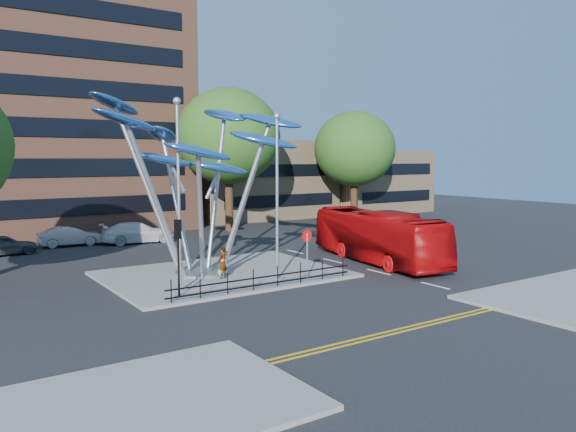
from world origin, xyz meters
TOP-DOWN VIEW (x-y plane):
  - ground at (0.00, 0.00)m, footprint 120.00×120.00m
  - traffic_island at (-1.00, 6.00)m, footprint 12.00×9.00m
  - double_yellow_near at (0.00, -6.00)m, footprint 40.00×0.12m
  - double_yellow_far at (0.00, -6.30)m, footprint 40.00×0.12m
  - brick_tower at (-6.00, 32.00)m, footprint 25.00×15.00m
  - low_building_near at (16.00, 30.00)m, footprint 15.00×8.00m
  - low_building_far at (30.00, 28.00)m, footprint 12.00×8.00m
  - tree_right at (8.00, 22.00)m, footprint 8.80×8.80m
  - tree_far at (22.00, 22.00)m, footprint 8.00×8.00m
  - leaf_sculpture at (-2.07, 6.68)m, footprint 12.72×9.54m
  - street_lamp_left at (-4.50, 3.50)m, footprint 0.36×0.36m
  - street_lamp_right at (0.50, 3.00)m, footprint 0.36×0.36m
  - traffic_light_island at (-5.00, 2.50)m, footprint 0.28×0.18m
  - no_entry_sign_island at (2.00, 2.52)m, footprint 0.60×0.10m
  - pedestrian_railing_front at (-1.00, 1.70)m, footprint 10.00×0.06m
  - red_bus at (8.50, 4.25)m, footprint 4.46×11.40m
  - pedestrian at (-1.65, 4.77)m, footprint 0.70×0.62m
  - parked_car_left at (-9.79, 19.35)m, footprint 4.18×2.17m
  - parked_car_mid at (-5.29, 21.04)m, footprint 4.36×1.71m
  - parked_car_right at (-0.79, 19.78)m, footprint 5.47×2.66m

SIDE VIEW (x-z plane):
  - ground at x=0.00m, z-range 0.00..0.00m
  - double_yellow_near at x=0.00m, z-range 0.00..0.01m
  - double_yellow_far at x=0.00m, z-range 0.00..0.01m
  - traffic_island at x=-1.00m, z-range 0.00..0.15m
  - pedestrian_railing_front at x=-1.00m, z-range 0.05..1.05m
  - parked_car_left at x=-9.79m, z-range 0.00..1.36m
  - parked_car_mid at x=-5.29m, z-range 0.00..1.41m
  - parked_car_right at x=-0.79m, z-range 0.00..1.53m
  - pedestrian at x=-1.65m, z-range 0.15..1.76m
  - red_bus at x=8.50m, z-range 0.00..3.10m
  - no_entry_sign_island at x=2.00m, z-range 0.59..3.04m
  - traffic_light_island at x=-5.00m, z-range 0.90..4.33m
  - low_building_far at x=30.00m, z-range 0.00..7.00m
  - low_building_near at x=16.00m, z-range 0.00..8.00m
  - street_lamp_right at x=0.50m, z-range 0.94..9.24m
  - street_lamp_left at x=-4.50m, z-range 0.96..9.76m
  - leaf_sculpture at x=-2.07m, z-range 2.12..11.63m
  - tree_far at x=22.00m, z-range 1.70..12.51m
  - tree_right at x=8.00m, z-range 1.98..14.09m
  - brick_tower at x=-6.00m, z-range 0.00..30.00m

